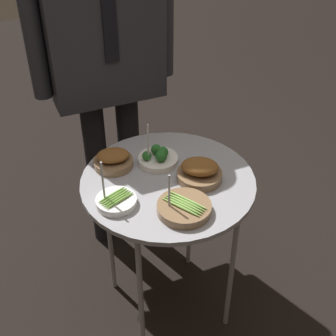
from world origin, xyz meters
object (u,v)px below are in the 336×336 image
(bowl_roast_center, at_px, (113,160))
(waiter_figure, at_px, (103,43))
(bowl_asparagus_far_rim, at_px, (116,201))
(bowl_broccoli_back_right, at_px, (158,158))
(bowl_asparagus_front_center, at_px, (184,208))
(serving_cart, at_px, (168,192))
(bowl_roast_front_right, at_px, (200,172))

(bowl_roast_center, xyz_separation_m, waiter_figure, (0.10, 0.36, 0.29))
(bowl_asparagus_far_rim, bearing_deg, bowl_broccoli_back_right, 36.90)
(bowl_asparagus_front_center, relative_size, bowl_asparagus_far_rim, 1.04)
(serving_cart, relative_size, bowl_roast_center, 4.82)
(bowl_asparagus_front_center, height_order, bowl_roast_center, bowl_asparagus_front_center)
(bowl_broccoli_back_right, distance_m, bowl_roast_center, 0.16)
(bowl_roast_front_right, xyz_separation_m, waiter_figure, (-0.15, 0.55, 0.28))
(serving_cart, xyz_separation_m, bowl_asparagus_far_rim, (-0.21, -0.05, 0.07))
(bowl_roast_front_right, relative_size, bowl_asparagus_far_rim, 0.96)
(bowl_roast_front_right, height_order, waiter_figure, waiter_figure)
(waiter_figure, bearing_deg, bowl_asparagus_front_center, -87.15)
(serving_cart, distance_m, waiter_figure, 0.64)
(bowl_roast_front_right, xyz_separation_m, bowl_asparagus_far_rim, (-0.31, -0.01, -0.02))
(bowl_broccoli_back_right, xyz_separation_m, bowl_asparagus_far_rim, (-0.21, -0.16, -0.01))
(bowl_roast_front_right, bearing_deg, bowl_asparagus_far_rim, -177.62)
(bowl_asparagus_front_center, distance_m, bowl_roast_front_right, 0.18)
(bowl_asparagus_front_center, xyz_separation_m, bowl_roast_front_right, (0.12, 0.13, 0.02))
(bowl_broccoli_back_right, bearing_deg, bowl_asparagus_front_center, -94.95)
(serving_cart, xyz_separation_m, bowl_roast_center, (-0.15, 0.15, 0.08))
(bowl_broccoli_back_right, distance_m, bowl_roast_front_right, 0.18)
(serving_cart, distance_m, bowl_roast_center, 0.23)
(bowl_broccoli_back_right, bearing_deg, bowl_roast_front_right, -56.94)
(bowl_asparagus_front_center, bearing_deg, bowl_roast_center, 111.97)
(bowl_asparagus_far_rim, bearing_deg, bowl_roast_center, 74.30)
(bowl_roast_front_right, relative_size, bowl_roast_center, 1.13)
(bowl_roast_front_right, bearing_deg, bowl_asparagus_front_center, -132.25)
(bowl_roast_center, bearing_deg, bowl_asparagus_far_rim, -105.70)
(bowl_broccoli_back_right, height_order, bowl_roast_front_right, bowl_broccoli_back_right)
(bowl_roast_center, distance_m, waiter_figure, 0.47)
(bowl_roast_front_right, bearing_deg, waiter_figure, 105.59)
(serving_cart, xyz_separation_m, bowl_asparagus_front_center, (-0.02, -0.17, 0.07))
(bowl_roast_center, bearing_deg, bowl_roast_front_right, -37.52)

